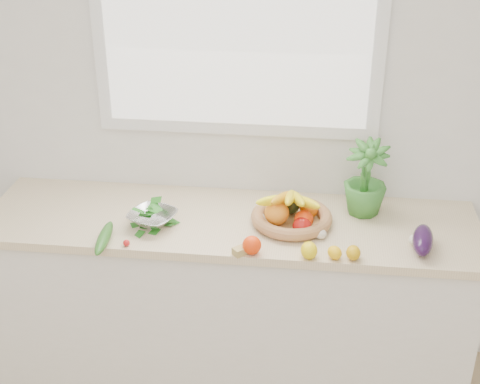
# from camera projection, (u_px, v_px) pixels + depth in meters

# --- Properties ---
(back_wall) EXTENTS (4.50, 0.02, 2.70)m
(back_wall) POSITION_uv_depth(u_px,v_px,m) (237.00, 102.00, 3.08)
(back_wall) COLOR white
(back_wall) RESTS_ON ground
(counter_cabinet) EXTENTS (2.20, 0.58, 0.86)m
(counter_cabinet) POSITION_uv_depth(u_px,v_px,m) (230.00, 303.00, 3.24)
(counter_cabinet) COLOR silver
(counter_cabinet) RESTS_ON ground
(countertop) EXTENTS (2.24, 0.62, 0.04)m
(countertop) POSITION_uv_depth(u_px,v_px,m) (230.00, 223.00, 3.03)
(countertop) COLOR beige
(countertop) RESTS_ON counter_cabinet
(window_frame) EXTENTS (1.30, 0.03, 1.10)m
(window_frame) POSITION_uv_depth(u_px,v_px,m) (237.00, 15.00, 2.88)
(window_frame) COLOR white
(window_frame) RESTS_ON back_wall
(window_pane) EXTENTS (1.18, 0.01, 0.98)m
(window_pane) POSITION_uv_depth(u_px,v_px,m) (236.00, 16.00, 2.86)
(window_pane) COLOR white
(window_pane) RESTS_ON window_frame
(orange_loose) EXTENTS (0.10, 0.10, 0.08)m
(orange_loose) POSITION_uv_depth(u_px,v_px,m) (252.00, 245.00, 2.75)
(orange_loose) COLOR #F73707
(orange_loose) RESTS_ON countertop
(lemon_a) EXTENTS (0.08, 0.09, 0.07)m
(lemon_a) POSITION_uv_depth(u_px,v_px,m) (309.00, 250.00, 2.72)
(lemon_a) COLOR yellow
(lemon_a) RESTS_ON countertop
(lemon_b) EXTENTS (0.06, 0.08, 0.06)m
(lemon_b) POSITION_uv_depth(u_px,v_px,m) (353.00, 253.00, 2.71)
(lemon_b) COLOR #CE970B
(lemon_b) RESTS_ON countertop
(lemon_c) EXTENTS (0.08, 0.09, 0.05)m
(lemon_c) POSITION_uv_depth(u_px,v_px,m) (335.00, 253.00, 2.72)
(lemon_c) COLOR #F6B60D
(lemon_c) RESTS_ON countertop
(apple) EXTENTS (0.09, 0.09, 0.08)m
(apple) POSITION_uv_depth(u_px,v_px,m) (302.00, 227.00, 2.88)
(apple) COLOR #AA120D
(apple) RESTS_ON countertop
(ginger) EXTENTS (0.10, 0.10, 0.03)m
(ginger) POSITION_uv_depth(u_px,v_px,m) (244.00, 249.00, 2.76)
(ginger) COLOR #D3B769
(ginger) RESTS_ON countertop
(garlic_a) EXTENTS (0.05, 0.05, 0.04)m
(garlic_a) POSITION_uv_depth(u_px,v_px,m) (321.00, 234.00, 2.86)
(garlic_a) COLOR silver
(garlic_a) RESTS_ON countertop
(garlic_b) EXTENTS (0.06, 0.06, 0.05)m
(garlic_b) POSITION_uv_depth(u_px,v_px,m) (259.00, 218.00, 2.98)
(garlic_b) COLOR beige
(garlic_b) RESTS_ON countertop
(garlic_c) EXTENTS (0.07, 0.07, 0.05)m
(garlic_c) POSITION_uv_depth(u_px,v_px,m) (416.00, 240.00, 2.81)
(garlic_c) COLOR silver
(garlic_c) RESTS_ON countertop
(eggplant) EXTENTS (0.12, 0.23, 0.09)m
(eggplant) POSITION_uv_depth(u_px,v_px,m) (423.00, 240.00, 2.77)
(eggplant) COLOR #250D32
(eggplant) RESTS_ON countertop
(cucumber) EXTENTS (0.07, 0.27, 0.05)m
(cucumber) POSITION_uv_depth(u_px,v_px,m) (104.00, 238.00, 2.82)
(cucumber) COLOR #1C5218
(cucumber) RESTS_ON countertop
(radish) EXTENTS (0.03, 0.03, 0.03)m
(radish) POSITION_uv_depth(u_px,v_px,m) (126.00, 243.00, 2.81)
(radish) COLOR red
(radish) RESTS_ON countertop
(potted_herb) EXTENTS (0.22, 0.22, 0.35)m
(potted_herb) POSITION_uv_depth(u_px,v_px,m) (366.00, 178.00, 2.99)
(potted_herb) COLOR #377D2D
(potted_herb) RESTS_ON countertop
(fruit_basket) EXTENTS (0.38, 0.38, 0.19)m
(fruit_basket) POSITION_uv_depth(u_px,v_px,m) (291.00, 213.00, 2.96)
(fruit_basket) COLOR tan
(fruit_basket) RESTS_ON countertop
(colander_with_spinach) EXTENTS (0.26, 0.26, 0.11)m
(colander_with_spinach) POSITION_uv_depth(u_px,v_px,m) (152.00, 214.00, 2.94)
(colander_with_spinach) COLOR white
(colander_with_spinach) RESTS_ON countertop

